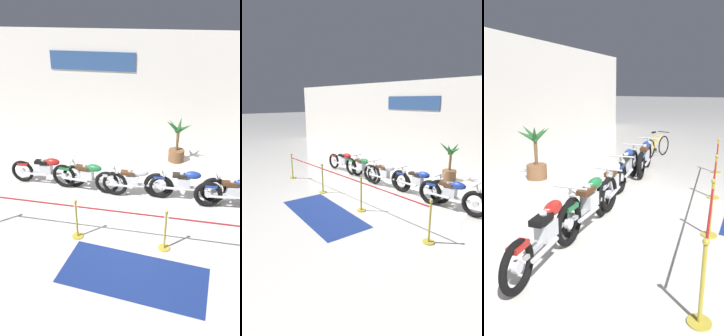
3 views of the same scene
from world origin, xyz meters
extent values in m
plane|color=silver|center=(0.00, 0.00, 0.00)|extent=(120.00, 120.00, 0.00)
torus|color=black|center=(-1.89, 0.71, 0.36)|extent=(0.73, 0.12, 0.73)
torus|color=black|center=(-3.58, 0.67, 0.36)|extent=(0.73, 0.12, 0.73)
cylinder|color=silver|center=(-1.89, 0.71, 0.36)|extent=(0.18, 0.08, 0.17)
cylinder|color=silver|center=(-3.58, 0.67, 0.36)|extent=(0.18, 0.08, 0.17)
cylinder|color=silver|center=(-1.80, 0.71, 0.65)|extent=(0.30, 0.06, 0.59)
cube|color=silver|center=(-2.78, 0.69, 0.52)|extent=(0.37, 0.23, 0.26)
cylinder|color=silver|center=(-2.74, 0.69, 0.72)|extent=(0.18, 0.11, 0.24)
cylinder|color=silver|center=(-2.82, 0.69, 0.72)|extent=(0.18, 0.11, 0.24)
cylinder|color=silver|center=(-3.08, 0.54, 0.38)|extent=(0.70, 0.09, 0.07)
cube|color=#ADAFB5|center=(-2.73, 0.69, 0.38)|extent=(1.35, 0.09, 0.06)
ellipsoid|color=#B21E19|center=(-2.55, 0.69, 0.78)|extent=(0.47, 0.23, 0.22)
cube|color=black|center=(-2.91, 0.69, 0.74)|extent=(0.40, 0.21, 0.09)
cube|color=#B21E19|center=(-3.53, 0.67, 0.63)|extent=(0.32, 0.17, 0.08)
cylinder|color=silver|center=(-1.91, 0.71, 0.91)|extent=(0.05, 0.62, 0.04)
sphere|color=silver|center=(-1.83, 0.71, 0.77)|extent=(0.14, 0.14, 0.14)
torus|color=black|center=(-0.56, 0.48, 0.38)|extent=(0.77, 0.17, 0.76)
torus|color=black|center=(-2.18, 0.61, 0.38)|extent=(0.77, 0.17, 0.76)
cylinder|color=silver|center=(-0.56, 0.48, 0.38)|extent=(0.19, 0.10, 0.18)
cylinder|color=silver|center=(-2.18, 0.61, 0.38)|extent=(0.19, 0.10, 0.18)
cylinder|color=silver|center=(-0.47, 0.47, 0.66)|extent=(0.31, 0.08, 0.59)
cube|color=silver|center=(-1.42, 0.55, 0.54)|extent=(0.38, 0.25, 0.26)
cylinder|color=silver|center=(-1.38, 0.55, 0.74)|extent=(0.19, 0.12, 0.24)
cylinder|color=silver|center=(-1.46, 0.55, 0.74)|extent=(0.19, 0.12, 0.24)
cylinder|color=silver|center=(-1.73, 0.44, 0.40)|extent=(0.70, 0.13, 0.07)
cube|color=#ADAFB5|center=(-1.37, 0.55, 0.40)|extent=(1.30, 0.17, 0.06)
ellipsoid|color=#1E6B38|center=(-1.19, 0.53, 0.80)|extent=(0.48, 0.26, 0.22)
cube|color=#4C2D19|center=(-1.55, 0.56, 0.76)|extent=(0.42, 0.23, 0.09)
cube|color=#1E6B38|center=(-2.13, 0.61, 0.66)|extent=(0.33, 0.19, 0.08)
cylinder|color=silver|center=(-0.58, 0.48, 0.93)|extent=(0.09, 0.62, 0.04)
sphere|color=silver|center=(-0.50, 0.47, 0.79)|extent=(0.14, 0.14, 0.14)
torus|color=black|center=(0.78, 0.60, 0.36)|extent=(0.73, 0.14, 0.72)
torus|color=black|center=(-0.81, 0.52, 0.36)|extent=(0.73, 0.14, 0.72)
cylinder|color=silver|center=(0.78, 0.60, 0.36)|extent=(0.17, 0.09, 0.17)
cylinder|color=silver|center=(-0.81, 0.52, 0.36)|extent=(0.17, 0.09, 0.17)
cylinder|color=silver|center=(0.87, 0.60, 0.64)|extent=(0.31, 0.07, 0.59)
cube|color=silver|center=(-0.07, 0.56, 0.52)|extent=(0.37, 0.24, 0.26)
cylinder|color=silver|center=(-0.03, 0.56, 0.72)|extent=(0.18, 0.12, 0.24)
cylinder|color=silver|center=(-0.11, 0.55, 0.72)|extent=(0.18, 0.12, 0.24)
cylinder|color=silver|center=(-0.36, 0.40, 0.38)|extent=(0.70, 0.10, 0.07)
cube|color=#ADAFB5|center=(-0.02, 0.56, 0.38)|extent=(1.27, 0.12, 0.06)
ellipsoid|color=#B7BABF|center=(0.16, 0.57, 0.78)|extent=(0.47, 0.24, 0.22)
cube|color=#4C2D19|center=(-0.20, 0.55, 0.74)|extent=(0.41, 0.22, 0.09)
cube|color=#B7BABF|center=(-0.76, 0.52, 0.62)|extent=(0.33, 0.17, 0.08)
cylinder|color=silver|center=(0.76, 0.59, 0.91)|extent=(0.07, 0.62, 0.04)
sphere|color=silver|center=(0.84, 0.60, 0.77)|extent=(0.14, 0.14, 0.14)
torus|color=black|center=(2.25, 0.68, 0.39)|extent=(0.78, 0.16, 0.78)
torus|color=black|center=(0.65, 0.62, 0.39)|extent=(0.78, 0.16, 0.78)
cylinder|color=silver|center=(2.25, 0.68, 0.39)|extent=(0.18, 0.09, 0.18)
cylinder|color=silver|center=(0.65, 0.62, 0.39)|extent=(0.18, 0.09, 0.18)
cylinder|color=silver|center=(2.34, 0.69, 0.67)|extent=(0.31, 0.07, 0.59)
cube|color=silver|center=(1.40, 0.65, 0.55)|extent=(0.37, 0.23, 0.26)
cylinder|color=silver|center=(1.44, 0.65, 0.75)|extent=(0.18, 0.12, 0.24)
cylinder|color=silver|center=(1.36, 0.65, 0.75)|extent=(0.18, 0.12, 0.24)
cylinder|color=silver|center=(1.10, 0.50, 0.41)|extent=(0.70, 0.10, 0.07)
cube|color=#ADAFB5|center=(1.45, 0.65, 0.41)|extent=(1.28, 0.11, 0.06)
ellipsoid|color=navy|center=(1.63, 0.66, 0.81)|extent=(0.47, 0.24, 0.22)
cube|color=black|center=(1.27, 0.64, 0.77)|extent=(0.41, 0.22, 0.09)
cube|color=navy|center=(0.70, 0.62, 0.67)|extent=(0.33, 0.17, 0.08)
cylinder|color=silver|center=(2.23, 0.68, 0.94)|extent=(0.06, 0.62, 0.04)
sphere|color=silver|center=(2.31, 0.68, 0.80)|extent=(0.14, 0.14, 0.14)
torus|color=black|center=(3.49, 0.53, 0.39)|extent=(0.79, 0.20, 0.78)
torus|color=black|center=(2.08, 0.41, 0.39)|extent=(0.79, 0.20, 0.78)
cylinder|color=silver|center=(3.49, 0.53, 0.39)|extent=(0.19, 0.09, 0.18)
cylinder|color=silver|center=(2.08, 0.41, 0.39)|extent=(0.19, 0.09, 0.18)
cylinder|color=silver|center=(3.58, 0.53, 0.67)|extent=(0.31, 0.08, 0.59)
cube|color=silver|center=(2.74, 0.47, 0.55)|extent=(0.38, 0.25, 0.26)
cylinder|color=silver|center=(2.78, 0.47, 0.75)|extent=(0.19, 0.12, 0.24)
cylinder|color=silver|center=(2.69, 0.46, 0.75)|extent=(0.19, 0.12, 0.24)
cylinder|color=silver|center=(2.45, 0.30, 0.41)|extent=(0.70, 0.13, 0.07)
cube|color=#ADAFB5|center=(2.79, 0.47, 0.41)|extent=(1.14, 0.15, 0.06)
ellipsoid|color=navy|center=(2.96, 0.49, 0.81)|extent=(0.48, 0.26, 0.22)
cube|color=#4C2D19|center=(2.61, 0.46, 0.77)|extent=(0.41, 0.23, 0.09)
cube|color=navy|center=(2.13, 0.42, 0.66)|extent=(0.33, 0.18, 0.08)
cylinder|color=silver|center=(3.47, 0.53, 0.94)|extent=(0.08, 0.62, 0.04)
sphere|color=silver|center=(3.55, 0.53, 0.80)|extent=(0.14, 0.14, 0.14)
torus|color=black|center=(5.50, 0.36, 0.36)|extent=(0.69, 0.29, 0.72)
torus|color=black|center=(4.54, 0.72, 0.36)|extent=(0.69, 0.29, 0.72)
cylinder|color=gold|center=(5.07, 0.52, 0.58)|extent=(0.57, 0.24, 0.43)
cylinder|color=gold|center=(5.02, 0.54, 0.78)|extent=(0.53, 0.22, 0.04)
cylinder|color=gold|center=(4.83, 0.61, 0.66)|extent=(0.15, 0.09, 0.55)
cube|color=black|center=(4.80, 0.62, 0.94)|extent=(0.20, 0.14, 0.05)
cylinder|color=gold|center=(4.73, 0.65, 0.36)|extent=(0.44, 0.18, 0.03)
cylinder|color=black|center=(5.44, 0.39, 0.88)|extent=(0.19, 0.46, 0.03)
cylinder|color=black|center=(4.95, 0.57, 0.28)|extent=(0.13, 0.09, 0.12)
cylinder|color=brown|center=(1.07, 3.19, 0.21)|extent=(0.57, 0.57, 0.42)
cylinder|color=brown|center=(1.07, 3.19, 0.78)|extent=(0.10, 0.10, 0.73)
cone|color=#235B28|center=(1.27, 3.15, 1.27)|extent=(0.55, 0.26, 0.42)
cone|color=#235B28|center=(1.11, 3.39, 1.31)|extent=(0.24, 0.55, 0.51)
cone|color=#235B28|center=(0.89, 3.35, 1.26)|extent=(0.51, 0.51, 0.47)
cone|color=#235B28|center=(0.87, 3.08, 1.33)|extent=(0.57, 0.41, 0.58)
cone|color=#235B28|center=(1.12, 3.00, 1.29)|extent=(0.27, 0.53, 0.49)
cylinder|color=gold|center=(-3.38, -1.59, 0.01)|extent=(0.28, 0.28, 0.03)
cylinder|color=gold|center=(-3.38, -1.59, 0.50)|extent=(0.05, 0.05, 0.95)
sphere|color=gold|center=(-3.38, -1.59, 1.01)|extent=(0.08, 0.08, 0.08)
cylinder|color=maroon|center=(-2.21, -1.59, 0.88)|extent=(2.25, 0.04, 0.04)
cylinder|color=maroon|center=(0.02, -1.59, 0.88)|extent=(2.02, 0.04, 0.04)
cylinder|color=maroon|center=(2.26, -1.59, 0.88)|extent=(2.30, 0.04, 0.04)
cylinder|color=gold|center=(-1.03, -1.59, 0.01)|extent=(0.28, 0.28, 0.03)
cylinder|color=gold|center=(-1.03, -1.59, 0.50)|extent=(0.05, 0.05, 0.95)
sphere|color=gold|center=(-1.03, -1.59, 1.01)|extent=(0.08, 0.08, 0.08)
cylinder|color=gold|center=(1.07, -1.59, 0.01)|extent=(0.28, 0.28, 0.03)
cylinder|color=gold|center=(1.07, -1.59, 0.50)|extent=(0.05, 0.05, 0.95)
sphere|color=gold|center=(1.07, -1.59, 1.01)|extent=(0.08, 0.08, 0.08)
cylinder|color=gold|center=(3.46, -1.59, 0.01)|extent=(0.28, 0.28, 0.03)
cylinder|color=gold|center=(3.46, -1.59, 0.50)|extent=(0.05, 0.05, 0.95)
sphere|color=gold|center=(3.46, -1.59, 1.01)|extent=(0.08, 0.08, 0.08)
camera|label=1|loc=(1.28, -7.59, 5.16)|focal=35.00mm
camera|label=2|loc=(6.58, -6.32, 3.21)|focal=28.00mm
camera|label=3|loc=(-6.71, -1.64, 2.64)|focal=35.00mm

